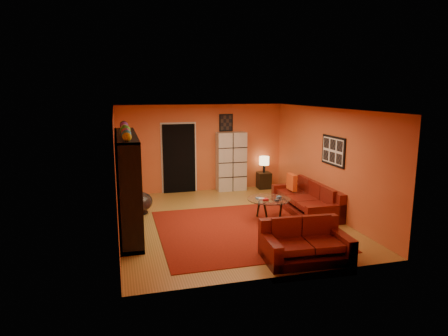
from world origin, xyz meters
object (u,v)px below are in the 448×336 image
object	(u,v)px
storage_cabinet	(231,162)
side_table	(264,180)
sofa	(308,200)
loveseat	(304,243)
coffee_table	(269,201)
tv	(130,185)
bowl_chair	(139,202)
entertainment_unit	(128,183)
table_lamp	(264,161)

from	to	relation	value
storage_cabinet	side_table	world-z (taller)	storage_cabinet
sofa	loveseat	distance (m)	2.96
sofa	coffee_table	world-z (taller)	sofa
tv	bowl_chair	xyz separation A→B (m)	(0.23, 1.12, -0.72)
tv	coffee_table	distance (m)	3.19
tv	bowl_chair	size ratio (longest dim) A/B	1.51
tv	sofa	bearing A→B (deg)	-87.30
coffee_table	side_table	bearing A→B (deg)	71.29
sofa	bowl_chair	world-z (taller)	sofa
sofa	side_table	world-z (taller)	sofa
entertainment_unit	table_lamp	size ratio (longest dim) A/B	5.96
tv	coffee_table	bearing A→B (deg)	-93.05
sofa	table_lamp	size ratio (longest dim) A/B	4.65
entertainment_unit	loveseat	size ratio (longest dim) A/B	1.90
sofa	coffee_table	xyz separation A→B (m)	(-1.22, -0.37, 0.18)
storage_cabinet	table_lamp	size ratio (longest dim) A/B	3.52
tv	loveseat	bearing A→B (deg)	-129.00
loveseat	side_table	world-z (taller)	loveseat
tv	side_table	world-z (taller)	tv
entertainment_unit	bowl_chair	size ratio (longest dim) A/B	4.52
entertainment_unit	sofa	distance (m)	4.49
loveseat	bowl_chair	distance (m)	4.45
loveseat	bowl_chair	world-z (taller)	loveseat
table_lamp	bowl_chair	bearing A→B (deg)	-157.10
tv	loveseat	xyz separation A→B (m)	(2.96, -2.40, -0.72)
sofa	storage_cabinet	xyz separation A→B (m)	(-1.28, 2.61, 0.60)
coffee_table	entertainment_unit	bearing A→B (deg)	176.65
tv	coffee_table	world-z (taller)	tv
sofa	bowl_chair	distance (m)	4.24
tv	sofa	size ratio (longest dim) A/B	0.43
side_table	coffee_table	bearing A→B (deg)	-108.71
sofa	table_lamp	bearing A→B (deg)	96.64
storage_cabinet	entertainment_unit	bearing A→B (deg)	-139.11
storage_cabinet	side_table	bearing A→B (deg)	-3.58
entertainment_unit	coffee_table	xyz separation A→B (m)	(3.19, -0.19, -0.59)
entertainment_unit	bowl_chair	bearing A→B (deg)	75.93
coffee_table	table_lamp	bearing A→B (deg)	71.29
loveseat	sofa	bearing A→B (deg)	-24.99
entertainment_unit	storage_cabinet	bearing A→B (deg)	41.73
tv	sofa	world-z (taller)	tv
tv	coffee_table	xyz separation A→B (m)	(3.14, -0.17, -0.55)
tv	entertainment_unit	bearing A→B (deg)	68.78
entertainment_unit	side_table	distance (m)	5.07
entertainment_unit	bowl_chair	distance (m)	1.36
sofa	table_lamp	distance (m)	2.64
loveseat	table_lamp	world-z (taller)	table_lamp
tv	table_lamp	size ratio (longest dim) A/B	2.00
entertainment_unit	storage_cabinet	xyz separation A→B (m)	(3.14, 2.80, -0.16)
coffee_table	storage_cabinet	world-z (taller)	storage_cabinet
tv	storage_cabinet	distance (m)	4.18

